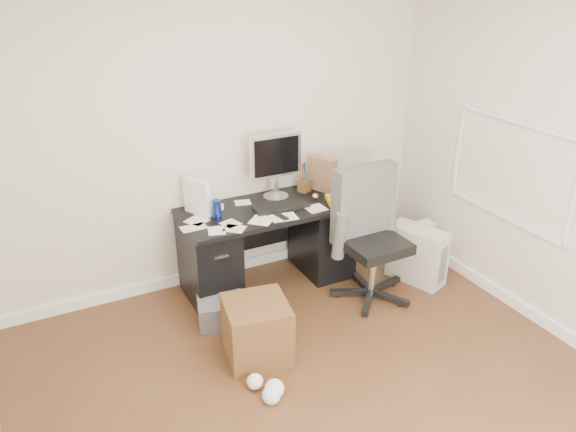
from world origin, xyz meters
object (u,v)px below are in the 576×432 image
office_chair (375,238)px  wicker_basket (257,330)px  keyboard (281,207)px  desk (268,243)px  pc_tower (417,255)px  lcd_monitor (276,166)px

office_chair → wicker_basket: size_ratio=2.54×
keyboard → wicker_basket: bearing=-124.2°
desk → office_chair: (0.70, -0.62, 0.18)m
desk → office_chair: office_chair is taller
pc_tower → keyboard: bearing=136.4°
desk → lcd_monitor: bearing=44.6°
desk → pc_tower: 1.36m
wicker_basket → office_chair: bearing=13.2°
office_chair → wicker_basket: 1.30m
pc_tower → wicker_basket: pc_tower is taller
lcd_monitor → office_chair: 1.06m
keyboard → wicker_basket: 1.16m
desk → keyboard: (0.10, -0.07, 0.36)m
keyboard → pc_tower: (1.13, -0.50, -0.51)m
pc_tower → wicker_basket: bearing=170.9°
desk → office_chair: size_ratio=1.30×
keyboard → wicker_basket: size_ratio=1.07×
lcd_monitor → office_chair: (0.55, -0.77, -0.48)m
office_chair → lcd_monitor: bearing=124.0°
keyboard → pc_tower: bearing=-21.3°
desk → pc_tower: desk is taller
lcd_monitor → keyboard: lcd_monitor is taller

